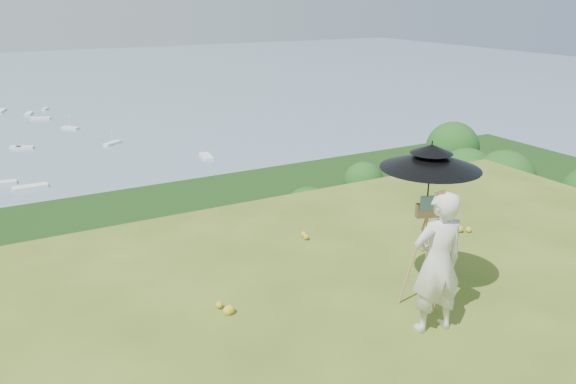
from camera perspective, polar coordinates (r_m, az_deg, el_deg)
shoreline_tier at (r=87.55m, az=-22.74°, el=-9.57°), size 170.00×28.00×8.00m
slope_trees at (r=42.48m, az=-20.04°, el=-8.54°), size 110.00×50.00×6.00m
harbor_town at (r=84.78m, az=-23.30°, el=-5.70°), size 110.00×22.00×5.00m
painter at (r=7.03m, az=14.94°, el=-6.95°), size 0.73×0.54×1.83m
field_easel at (r=7.61m, az=13.64°, el=-5.81°), size 0.77×0.77×1.57m
sun_umbrella at (r=7.28m, az=14.15°, el=1.38°), size 1.58×1.58×0.97m
painter_cap at (r=6.70m, az=15.56°, el=-0.30°), size 0.26×0.29×0.10m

